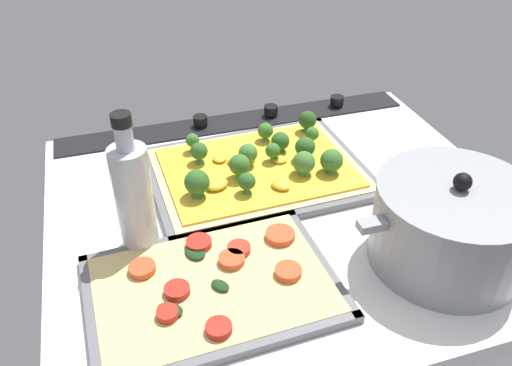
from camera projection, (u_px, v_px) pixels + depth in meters
The scene contains 8 objects.
ground_plane at pixel (285, 214), 85.48cm from camera, with size 73.82×65.56×3.00cm, color white.
stove_control_panel at pixel (236, 120), 107.16cm from camera, with size 70.87×7.00×2.60cm.
baking_tray_front at pixel (257, 174), 91.52cm from camera, with size 37.13×28.41×1.30cm.
broccoli_pizza at pixel (260, 165), 90.59cm from camera, with size 34.66×25.94×6.02cm.
baking_tray_back at pixel (213, 289), 69.41cm from camera, with size 33.12×23.86×1.30cm.
veggie_pizza_back at pixel (214, 283), 69.35cm from camera, with size 30.64×21.37×1.90cm.
cooking_pot at pixel (451, 225), 71.29cm from camera, with size 28.13×21.35×14.41cm.
oil_bottle at pixel (134, 197), 71.86cm from camera, with size 5.24×5.24×21.48cm.
Camera 1 is at (24.62, 62.61, 51.68)cm, focal length 37.14 mm.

